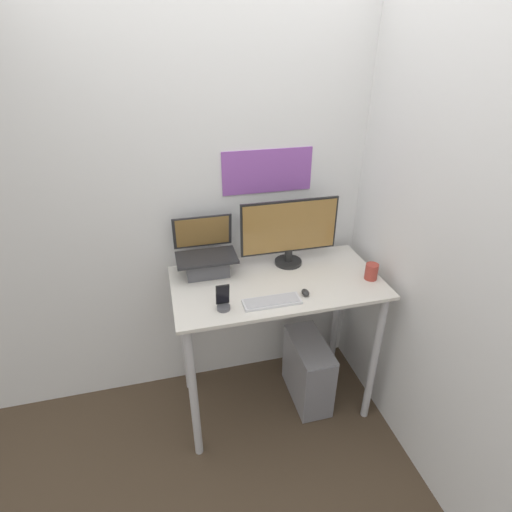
% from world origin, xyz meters
% --- Properties ---
extents(ground_plane, '(12.00, 12.00, 0.00)m').
position_xyz_m(ground_plane, '(0.00, 0.00, 0.00)').
color(ground_plane, '#473828').
extents(wall_back, '(6.00, 0.06, 2.60)m').
position_xyz_m(wall_back, '(0.00, 0.73, 1.30)').
color(wall_back, silver).
rests_on(wall_back, ground_plane).
extents(wall_side_right, '(0.05, 6.00, 2.60)m').
position_xyz_m(wall_side_right, '(0.68, 0.00, 1.30)').
color(wall_side_right, silver).
rests_on(wall_side_right, ground_plane).
extents(desk, '(1.20, 0.64, 0.97)m').
position_xyz_m(desk, '(0.00, 0.32, 0.79)').
color(desk, beige).
rests_on(desk, ground_plane).
extents(laptop, '(0.35, 0.25, 0.33)m').
position_xyz_m(laptop, '(-0.38, 0.51, 1.06)').
color(laptop, '#4C4C51').
rests_on(laptop, desk).
extents(monitor, '(0.59, 0.17, 0.41)m').
position_xyz_m(monitor, '(0.13, 0.50, 1.18)').
color(monitor, black).
rests_on(monitor, desk).
extents(keyboard, '(0.31, 0.10, 0.02)m').
position_xyz_m(keyboard, '(-0.09, 0.12, 0.97)').
color(keyboard, silver).
rests_on(keyboard, desk).
extents(mouse, '(0.04, 0.06, 0.03)m').
position_xyz_m(mouse, '(0.11, 0.15, 0.98)').
color(mouse, '#262626').
rests_on(mouse, desk).
extents(cell_phone, '(0.07, 0.07, 0.15)m').
position_xyz_m(cell_phone, '(-0.35, 0.13, 1.01)').
color(cell_phone, '#4C4C51').
rests_on(cell_phone, desk).
extents(computer_tower, '(0.21, 0.45, 0.47)m').
position_xyz_m(computer_tower, '(0.23, 0.30, 0.23)').
color(computer_tower, gray).
rests_on(computer_tower, ground_plane).
extents(mug, '(0.07, 0.07, 0.09)m').
position_xyz_m(mug, '(0.53, 0.21, 1.01)').
color(mug, '#9E382D').
rests_on(mug, desk).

